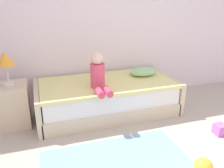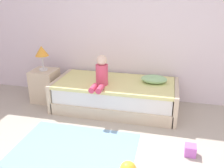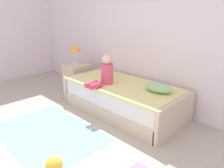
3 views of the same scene
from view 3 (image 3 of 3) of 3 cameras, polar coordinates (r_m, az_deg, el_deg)
The scene contains 8 objects.
wall_rear at distance 3.68m, azimuth 13.13°, elevation 15.46°, with size 7.20×0.10×2.90m, color white.
bed at distance 3.64m, azimuth 2.79°, elevation -3.65°, with size 2.11×1.00×0.50m.
nightstand at distance 4.59m, azimuth -9.59°, elevation 1.60°, with size 0.44×0.44×0.60m, color beige.
table_lamp at distance 4.45m, azimuth -10.03°, elevation 9.46°, with size 0.24×0.24×0.45m.
child_figure at distance 3.46m, azimuth -1.95°, elevation 3.21°, with size 0.20×0.51×0.50m.
pillow at distance 3.24m, azimuth 12.54°, elevation -0.92°, with size 0.44×0.30×0.13m, color #99CC8C.
toy_ball at distance 2.47m, azimuth -15.50°, elevation -20.45°, with size 0.19×0.19×0.19m, color yellow.
area_rug at distance 3.21m, azimuth -17.08°, elevation -12.52°, with size 1.60×1.10×0.01m, color #7AA8CC.
Camera 3 is at (1.96, -0.50, 1.62)m, focal length 33.58 mm.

